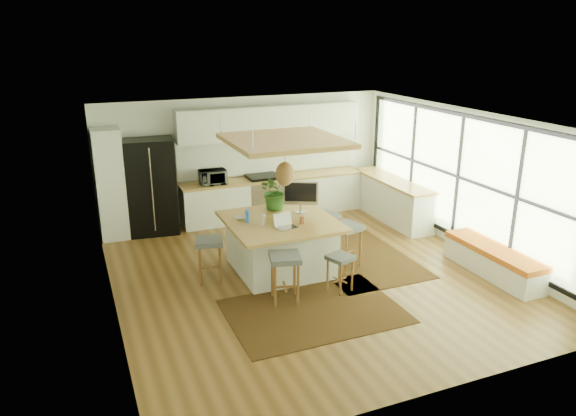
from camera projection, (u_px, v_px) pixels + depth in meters
name	position (u px, v px, depth m)	size (l,w,h in m)	color
floor	(309.00, 275.00, 9.43)	(7.00, 7.00, 0.00)	brown
ceiling	(312.00, 120.00, 8.58)	(7.00, 7.00, 0.00)	white
wall_back	(245.00, 158.00, 12.08)	(6.50, 6.50, 0.00)	white
wall_front	(443.00, 289.00, 5.93)	(6.50, 6.50, 0.00)	white
wall_left	(107.00, 227.00, 7.83)	(7.00, 7.00, 0.00)	white
wall_right	(467.00, 181.00, 10.18)	(7.00, 7.00, 0.00)	white
window_wall	(466.00, 179.00, 10.15)	(0.10, 6.20, 2.60)	black
pantry	(110.00, 184.00, 10.80)	(0.55, 0.60, 2.25)	white
back_counter_base	(274.00, 198.00, 12.28)	(4.20, 0.60, 0.88)	white
back_counter_top	(274.00, 178.00, 12.14)	(4.24, 0.64, 0.05)	#AB823C
backsplash	(269.00, 156.00, 12.26)	(4.20, 0.02, 0.80)	white
upper_cabinets	(271.00, 122.00, 11.87)	(4.20, 0.34, 0.70)	white
range	(263.00, 196.00, 12.17)	(0.76, 0.62, 1.00)	#A5A5AA
right_counter_base	(391.00, 200.00, 12.11)	(0.60, 2.50, 0.88)	white
right_counter_top	(393.00, 180.00, 11.96)	(0.64, 2.54, 0.05)	#AB823C
window_bench	(493.00, 261.00, 9.36)	(0.52, 2.00, 0.50)	white
ceiling_panel	(285.00, 157.00, 9.03)	(1.86, 1.86, 0.80)	#AB823C
rug_near	(314.00, 311.00, 8.19)	(2.60, 1.80, 0.01)	black
rug_right	(357.00, 258.00, 10.10)	(1.80, 2.60, 0.01)	black
fridge	(152.00, 189.00, 11.18)	(0.99, 0.78, 1.99)	black
island	(281.00, 245.00, 9.51)	(1.85, 1.85, 0.93)	#AB823C
stool_near_left	(285.00, 280.00, 8.40)	(0.46, 0.46, 0.79)	#4E5357
stool_near_right	(340.00, 271.00, 8.73)	(0.37, 0.37, 0.63)	#4E5357
stool_right_front	(346.00, 248.00, 9.65)	(0.47, 0.47, 0.80)	#4E5357
stool_right_back	(325.00, 232.00, 10.43)	(0.43, 0.43, 0.72)	#4E5357
stool_left_side	(210.00, 261.00, 9.11)	(0.45, 0.45, 0.76)	#4E5357
laptop	(286.00, 221.00, 8.94)	(0.34, 0.36, 0.25)	#A5A5AA
monitor	(301.00, 199.00, 9.68)	(0.63, 0.23, 0.59)	#A5A5AA
microwave	(213.00, 175.00, 11.52)	(0.56, 0.31, 0.38)	#A5A5AA
island_plant	(275.00, 195.00, 9.88)	(0.62, 0.69, 0.54)	#1E4C19
island_bowl	(241.00, 218.00, 9.39)	(0.20, 0.20, 0.05)	silver
island_bottle_0	(249.00, 217.00, 9.22)	(0.07, 0.07, 0.19)	#3673DB
island_bottle_1	(262.00, 220.00, 9.06)	(0.07, 0.07, 0.19)	silver
island_bottle_2	(301.00, 218.00, 9.16)	(0.07, 0.07, 0.19)	brown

